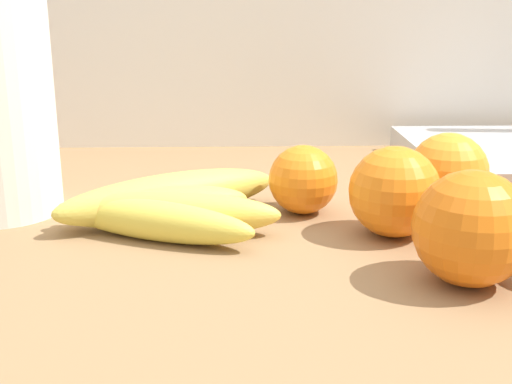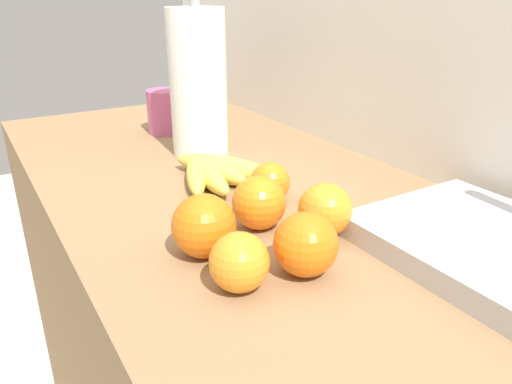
# 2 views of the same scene
# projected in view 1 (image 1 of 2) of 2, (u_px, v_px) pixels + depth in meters

# --- Properties ---
(wall_back) EXTENTS (1.83, 0.06, 1.30)m
(wall_back) POSITION_uv_depth(u_px,v_px,m) (232.00, 303.00, 1.01)
(wall_back) COLOR silver
(wall_back) RESTS_ON ground
(banana_bunch) EXTENTS (0.21, 0.18, 0.04)m
(banana_bunch) POSITION_uv_depth(u_px,v_px,m) (164.00, 207.00, 0.58)
(banana_bunch) COLOR #E4D14C
(banana_bunch) RESTS_ON counter
(orange_right) EXTENTS (0.08, 0.08, 0.08)m
(orange_right) POSITION_uv_depth(u_px,v_px,m) (448.00, 173.00, 0.62)
(orange_right) COLOR orange
(orange_right) RESTS_ON counter
(orange_far_right) EXTENTS (0.08, 0.08, 0.08)m
(orange_far_right) POSITION_uv_depth(u_px,v_px,m) (394.00, 192.00, 0.56)
(orange_far_right) COLOR orange
(orange_far_right) RESTS_ON counter
(orange_center) EXTENTS (0.08, 0.08, 0.08)m
(orange_center) POSITION_uv_depth(u_px,v_px,m) (471.00, 228.00, 0.46)
(orange_center) COLOR orange
(orange_center) RESTS_ON counter
(orange_back_right) EXTENTS (0.06, 0.06, 0.06)m
(orange_back_right) POSITION_uv_depth(u_px,v_px,m) (303.00, 180.00, 0.62)
(orange_back_right) COLOR orange
(orange_back_right) RESTS_ON counter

